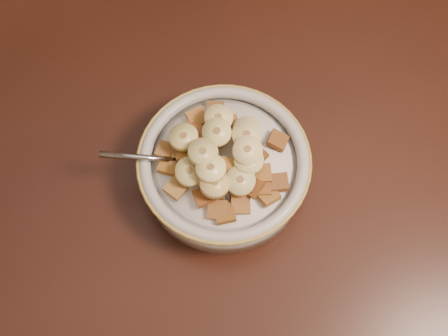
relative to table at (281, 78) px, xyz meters
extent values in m
cube|color=#422816|center=(0.00, 0.00, -0.78)|extent=(4.00, 4.50, 0.10)
cube|color=black|center=(0.00, 0.00, 0.00)|extent=(1.42, 0.92, 0.04)
cylinder|color=#ABA8A4|center=(-0.10, -0.13, 0.04)|extent=(0.18, 0.18, 0.04)
cylinder|color=silver|center=(-0.10, -0.13, 0.06)|extent=(0.15, 0.15, 0.00)
ellipsoid|color=gray|center=(-0.13, -0.12, 0.07)|extent=(0.05, 0.04, 0.01)
cube|color=brown|center=(-0.12, -0.16, 0.08)|extent=(0.03, 0.03, 0.01)
cube|color=#9D6A35|center=(-0.16, -0.10, 0.07)|extent=(0.03, 0.03, 0.01)
cube|color=brown|center=(-0.12, -0.15, 0.08)|extent=(0.02, 0.02, 0.01)
cube|color=#995F1F|center=(-0.14, -0.11, 0.08)|extent=(0.03, 0.03, 0.01)
cube|color=brown|center=(-0.09, -0.09, 0.08)|extent=(0.02, 0.02, 0.01)
cube|color=brown|center=(-0.04, -0.12, 0.07)|extent=(0.03, 0.03, 0.01)
cube|color=brown|center=(-0.10, -0.09, 0.08)|extent=(0.02, 0.02, 0.01)
cube|color=brown|center=(-0.13, -0.16, 0.07)|extent=(0.02, 0.02, 0.01)
cube|color=#9B4D19|center=(-0.13, -0.09, 0.07)|extent=(0.03, 0.03, 0.01)
cube|color=olive|center=(-0.16, -0.15, 0.07)|extent=(0.03, 0.03, 0.01)
cube|color=#965C2E|center=(-0.12, -0.07, 0.07)|extent=(0.02, 0.03, 0.01)
cube|color=brown|center=(-0.10, -0.06, 0.07)|extent=(0.02, 0.02, 0.01)
cube|color=#965D20|center=(-0.12, -0.19, 0.07)|extent=(0.02, 0.02, 0.01)
cube|color=brown|center=(-0.10, -0.14, 0.09)|extent=(0.03, 0.03, 0.01)
cube|color=brown|center=(-0.07, -0.17, 0.07)|extent=(0.02, 0.02, 0.01)
cube|color=#9C5F20|center=(-0.07, -0.15, 0.07)|extent=(0.02, 0.02, 0.01)
cube|color=brown|center=(-0.10, -0.18, 0.07)|extent=(0.02, 0.02, 0.01)
cube|color=brown|center=(-0.12, -0.16, 0.08)|extent=(0.03, 0.03, 0.01)
cube|color=brown|center=(-0.12, -0.18, 0.07)|extent=(0.03, 0.03, 0.01)
cube|color=brown|center=(-0.05, -0.17, 0.07)|extent=(0.02, 0.02, 0.01)
cube|color=brown|center=(-0.07, -0.13, 0.08)|extent=(0.03, 0.03, 0.01)
cube|color=brown|center=(-0.12, -0.10, 0.08)|extent=(0.03, 0.03, 0.01)
cube|color=brown|center=(-0.08, -0.17, 0.08)|extent=(0.03, 0.03, 0.01)
cube|color=brown|center=(-0.16, -0.12, 0.07)|extent=(0.03, 0.03, 0.01)
cube|color=brown|center=(-0.07, -0.13, 0.08)|extent=(0.03, 0.03, 0.01)
cube|color=olive|center=(-0.07, -0.18, 0.07)|extent=(0.03, 0.03, 0.01)
cube|color=olive|center=(-0.15, -0.12, 0.07)|extent=(0.03, 0.03, 0.01)
cube|color=brown|center=(-0.11, -0.10, 0.08)|extent=(0.02, 0.02, 0.01)
cylinder|color=#F6E397|center=(-0.08, -0.14, 0.09)|extent=(0.04, 0.04, 0.01)
cylinder|color=#FFEC9C|center=(-0.10, -0.09, 0.09)|extent=(0.04, 0.04, 0.01)
cylinder|color=#CEB77C|center=(-0.13, -0.13, 0.10)|extent=(0.04, 0.04, 0.02)
cylinder|color=beige|center=(-0.10, -0.16, 0.09)|extent=(0.04, 0.04, 0.01)
cylinder|color=#D4BF77|center=(-0.08, -0.11, 0.09)|extent=(0.04, 0.04, 0.01)
cylinder|color=#FBDE95|center=(-0.08, -0.13, 0.10)|extent=(0.04, 0.04, 0.02)
cylinder|color=#CBC183|center=(-0.07, -0.11, 0.09)|extent=(0.04, 0.04, 0.01)
cylinder|color=#DBC67B|center=(-0.11, -0.11, 0.09)|extent=(0.03, 0.03, 0.02)
cylinder|color=#D4C470|center=(-0.14, -0.10, 0.09)|extent=(0.04, 0.04, 0.01)
cylinder|color=#D2C57A|center=(-0.14, -0.14, 0.08)|extent=(0.04, 0.04, 0.01)
cylinder|color=tan|center=(-0.12, -0.16, 0.09)|extent=(0.04, 0.04, 0.01)
cylinder|color=#F6E280|center=(-0.12, -0.15, 0.10)|extent=(0.04, 0.04, 0.01)
camera|label=1|loc=(-0.16, -0.37, 0.62)|focal=45.00mm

